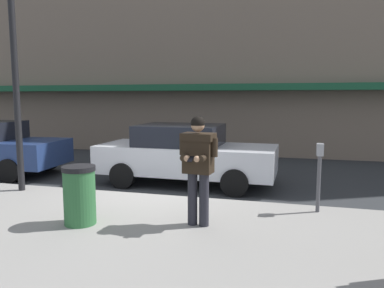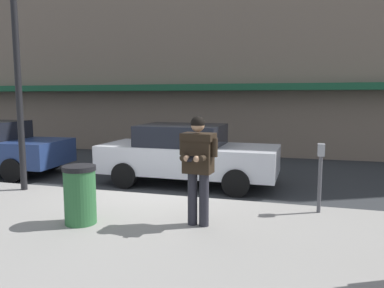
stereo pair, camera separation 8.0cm
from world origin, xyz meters
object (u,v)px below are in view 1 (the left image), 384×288
(street_lamp_post, at_px, (14,56))
(parked_sedan_mid, at_px, (185,154))
(trash_bin, at_px, (80,195))
(man_texting_on_phone, at_px, (198,159))
(parking_meter, at_px, (319,168))

(street_lamp_post, bearing_deg, parked_sedan_mid, 32.94)
(parked_sedan_mid, bearing_deg, trash_bin, -100.97)
(street_lamp_post, height_order, trash_bin, street_lamp_post)
(parked_sedan_mid, relative_size, trash_bin, 4.63)
(man_texting_on_phone, relative_size, trash_bin, 1.84)
(street_lamp_post, distance_m, parking_meter, 6.76)
(street_lamp_post, xyz_separation_m, trash_bin, (2.53, -1.67, -2.51))
(street_lamp_post, bearing_deg, man_texting_on_phone, -15.46)
(parked_sedan_mid, height_order, man_texting_on_phone, man_texting_on_phone)
(man_texting_on_phone, bearing_deg, street_lamp_post, 164.54)
(parked_sedan_mid, bearing_deg, man_texting_on_phone, -70.54)
(parked_sedan_mid, distance_m, trash_bin, 3.86)
(street_lamp_post, bearing_deg, parking_meter, 0.45)
(parked_sedan_mid, distance_m, street_lamp_post, 4.54)
(parked_sedan_mid, distance_m, parking_meter, 3.76)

